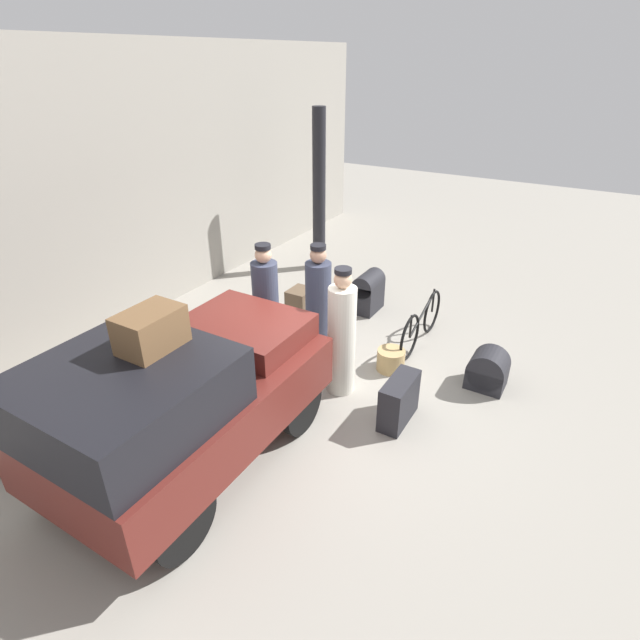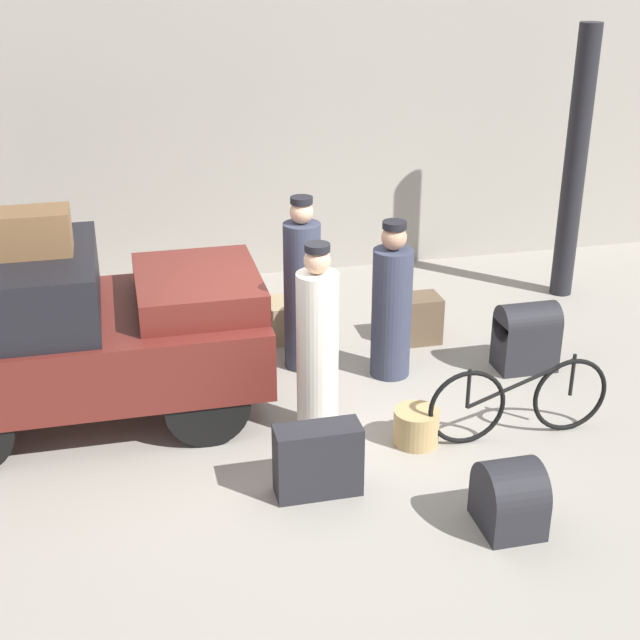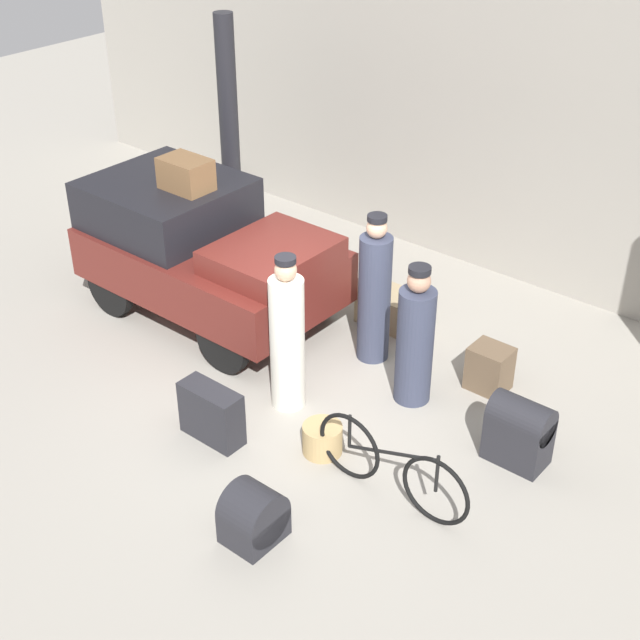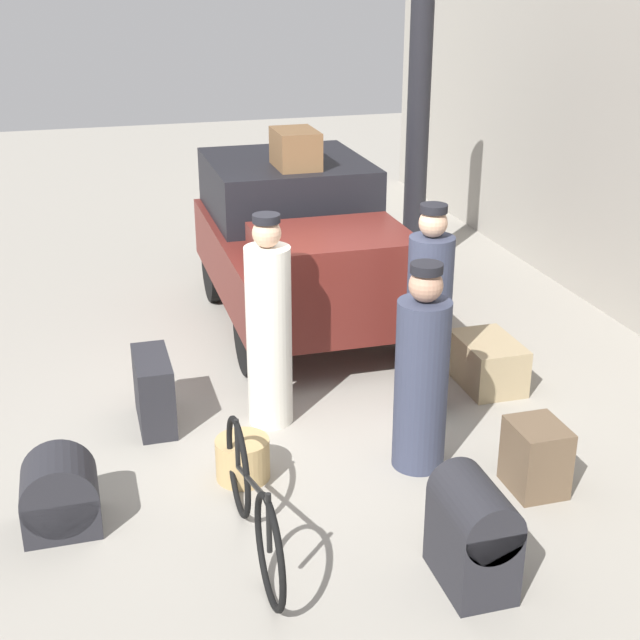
{
  "view_description": "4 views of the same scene",
  "coord_description": "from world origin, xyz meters",
  "px_view_note": "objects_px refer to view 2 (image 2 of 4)",
  "views": [
    {
      "loc": [
        -5.1,
        -2.93,
        4.23
      ],
      "look_at": [
        0.2,
        0.2,
        0.95
      ],
      "focal_mm": 28.0,
      "sensor_mm": 36.0,
      "label": 1
    },
    {
      "loc": [
        -1.57,
        -7.27,
        4.35
      ],
      "look_at": [
        0.2,
        0.2,
        0.95
      ],
      "focal_mm": 50.0,
      "sensor_mm": 36.0,
      "label": 2
    },
    {
      "loc": [
        5.49,
        -6.22,
        6.06
      ],
      "look_at": [
        0.2,
        0.2,
        0.95
      ],
      "focal_mm": 50.0,
      "sensor_mm": 36.0,
      "label": 3
    },
    {
      "loc": [
        6.79,
        -1.66,
        3.76
      ],
      "look_at": [
        0.2,
        0.2,
        0.95
      ],
      "focal_mm": 50.0,
      "sensor_mm": 36.0,
      "label": 4
    }
  ],
  "objects_px": {
    "wicker_basket": "(416,427)",
    "truck": "(70,326)",
    "trunk_wicker_pale": "(264,321)",
    "suitcase_tan_flat": "(527,335)",
    "trunk_umber_medium": "(318,460)",
    "trunk_large_brown": "(419,319)",
    "porter_standing_middle": "(317,349)",
    "bicycle": "(519,400)",
    "porter_lifting_near_truck": "(392,307)",
    "trunk_on_truck_roof": "(35,232)",
    "trunk_barrel_dark": "(509,498)",
    "porter_with_bicycle": "(302,291)"
  },
  "relations": [
    {
      "from": "wicker_basket",
      "to": "truck",
      "type": "bearing_deg",
      "value": 157.32
    },
    {
      "from": "trunk_wicker_pale",
      "to": "suitcase_tan_flat",
      "type": "distance_m",
      "value": 2.93
    },
    {
      "from": "trunk_umber_medium",
      "to": "suitcase_tan_flat",
      "type": "bearing_deg",
      "value": 32.84
    },
    {
      "from": "trunk_large_brown",
      "to": "suitcase_tan_flat",
      "type": "bearing_deg",
      "value": -46.68
    },
    {
      "from": "truck",
      "to": "suitcase_tan_flat",
      "type": "xyz_separation_m",
      "value": [
        4.63,
        -0.09,
        -0.55
      ]
    },
    {
      "from": "porter_standing_middle",
      "to": "suitcase_tan_flat",
      "type": "height_order",
      "value": "porter_standing_middle"
    },
    {
      "from": "truck",
      "to": "bicycle",
      "type": "distance_m",
      "value": 4.22
    },
    {
      "from": "trunk_large_brown",
      "to": "bicycle",
      "type": "bearing_deg",
      "value": -84.96
    },
    {
      "from": "porter_lifting_near_truck",
      "to": "trunk_on_truck_roof",
      "type": "xyz_separation_m",
      "value": [
        -3.39,
        -0.12,
        1.11
      ]
    },
    {
      "from": "wicker_basket",
      "to": "porter_lifting_near_truck",
      "type": "distance_m",
      "value": 1.51
    },
    {
      "from": "trunk_barrel_dark",
      "to": "trunk_wicker_pale",
      "type": "bearing_deg",
      "value": 108.01
    },
    {
      "from": "wicker_basket",
      "to": "trunk_wicker_pale",
      "type": "xyz_separation_m",
      "value": [
        -0.97,
        2.53,
        0.06
      ]
    },
    {
      "from": "wicker_basket",
      "to": "bicycle",
      "type": "bearing_deg",
      "value": -6.73
    },
    {
      "from": "trunk_large_brown",
      "to": "trunk_wicker_pale",
      "type": "height_order",
      "value": "trunk_large_brown"
    },
    {
      "from": "trunk_umber_medium",
      "to": "suitcase_tan_flat",
      "type": "xyz_separation_m",
      "value": [
        2.68,
        1.73,
        0.08
      ]
    },
    {
      "from": "bicycle",
      "to": "truck",
      "type": "bearing_deg",
      "value": 160.91
    },
    {
      "from": "trunk_barrel_dark",
      "to": "porter_lifting_near_truck",
      "type": "bearing_deg",
      "value": 92.42
    },
    {
      "from": "porter_standing_middle",
      "to": "trunk_wicker_pale",
      "type": "relative_size",
      "value": 2.49
    },
    {
      "from": "porter_lifting_near_truck",
      "to": "trunk_large_brown",
      "type": "xyz_separation_m",
      "value": [
        0.57,
        0.72,
        -0.49
      ]
    },
    {
      "from": "bicycle",
      "to": "porter_lifting_near_truck",
      "type": "distance_m",
      "value": 1.72
    },
    {
      "from": "porter_lifting_near_truck",
      "to": "trunk_umber_medium",
      "type": "bearing_deg",
      "value": -122.5
    },
    {
      "from": "bicycle",
      "to": "trunk_wicker_pale",
      "type": "relative_size",
      "value": 2.36
    },
    {
      "from": "trunk_umber_medium",
      "to": "trunk_barrel_dark",
      "type": "bearing_deg",
      "value": -30.52
    },
    {
      "from": "trunk_large_brown",
      "to": "trunk_umber_medium",
      "type": "bearing_deg",
      "value": -124.24
    },
    {
      "from": "truck",
      "to": "porter_lifting_near_truck",
      "type": "height_order",
      "value": "porter_lifting_near_truck"
    },
    {
      "from": "trunk_umber_medium",
      "to": "suitcase_tan_flat",
      "type": "relative_size",
      "value": 0.96
    },
    {
      "from": "trunk_umber_medium",
      "to": "porter_lifting_near_truck",
      "type": "bearing_deg",
      "value": 57.5
    },
    {
      "from": "porter_with_bicycle",
      "to": "porter_lifting_near_truck",
      "type": "relative_size",
      "value": 1.12
    },
    {
      "from": "trunk_umber_medium",
      "to": "wicker_basket",
      "type": "bearing_deg",
      "value": 27.94
    },
    {
      "from": "truck",
      "to": "porter_lifting_near_truck",
      "type": "bearing_deg",
      "value": 2.19
    },
    {
      "from": "truck",
      "to": "trunk_umber_medium",
      "type": "xyz_separation_m",
      "value": [
        1.95,
        -1.82,
        -0.62
      ]
    },
    {
      "from": "wicker_basket",
      "to": "trunk_barrel_dark",
      "type": "height_order",
      "value": "trunk_barrel_dark"
    },
    {
      "from": "trunk_on_truck_roof",
      "to": "trunk_barrel_dark",
      "type": "bearing_deg",
      "value": -36.72
    },
    {
      "from": "trunk_wicker_pale",
      "to": "trunk_on_truck_roof",
      "type": "distance_m",
      "value": 3.06
    },
    {
      "from": "porter_with_bicycle",
      "to": "trunk_large_brown",
      "type": "distance_m",
      "value": 1.58
    },
    {
      "from": "porter_with_bicycle",
      "to": "trunk_large_brown",
      "type": "xyz_separation_m",
      "value": [
        1.43,
        0.31,
        -0.59
      ]
    },
    {
      "from": "truck",
      "to": "porter_standing_middle",
      "type": "bearing_deg",
      "value": -21.25
    },
    {
      "from": "trunk_on_truck_roof",
      "to": "trunk_umber_medium",
      "type": "bearing_deg",
      "value": -40.16
    },
    {
      "from": "porter_lifting_near_truck",
      "to": "trunk_large_brown",
      "type": "distance_m",
      "value": 1.04
    },
    {
      "from": "wicker_basket",
      "to": "suitcase_tan_flat",
      "type": "bearing_deg",
      "value": 35.75
    },
    {
      "from": "bicycle",
      "to": "trunk_large_brown",
      "type": "distance_m",
      "value": 2.22
    },
    {
      "from": "trunk_large_brown",
      "to": "trunk_on_truck_roof",
      "type": "height_order",
      "value": "trunk_on_truck_roof"
    },
    {
      "from": "wicker_basket",
      "to": "suitcase_tan_flat",
      "type": "height_order",
      "value": "suitcase_tan_flat"
    },
    {
      "from": "trunk_barrel_dark",
      "to": "trunk_large_brown",
      "type": "bearing_deg",
      "value": 82.47
    },
    {
      "from": "trunk_wicker_pale",
      "to": "trunk_on_truck_roof",
      "type": "bearing_deg",
      "value": -150.44
    },
    {
      "from": "trunk_wicker_pale",
      "to": "trunk_large_brown",
      "type": "bearing_deg",
      "value": -14.16
    },
    {
      "from": "trunk_barrel_dark",
      "to": "trunk_large_brown",
      "type": "distance_m",
      "value": 3.48
    },
    {
      "from": "trunk_large_brown",
      "to": "wicker_basket",
      "type": "bearing_deg",
      "value": -109.75
    },
    {
      "from": "porter_with_bicycle",
      "to": "trunk_umber_medium",
      "type": "relative_size",
      "value": 2.62
    },
    {
      "from": "truck",
      "to": "trunk_large_brown",
      "type": "distance_m",
      "value": 3.91
    }
  ]
}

